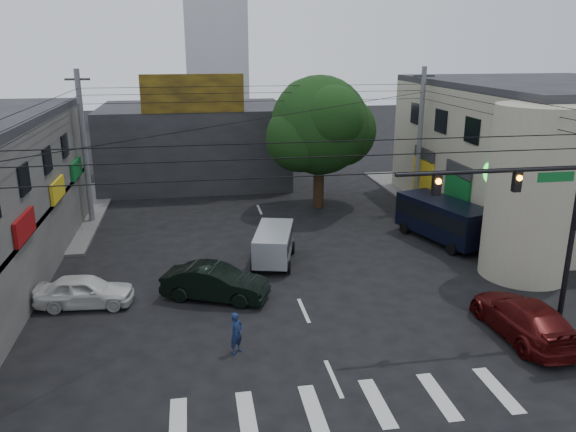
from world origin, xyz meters
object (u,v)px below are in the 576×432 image
object	(u,v)px
utility_pole_far_right	(420,139)
white_compact	(85,291)
street_tree	(320,126)
dark_sedan	(215,283)
silver_minivan	(274,246)
traffic_officer	(236,333)
traffic_gantry	(534,209)
utility_pole_far_left	(85,148)
navy_van	(443,221)
maroon_sedan	(524,318)

from	to	relation	value
utility_pole_far_right	white_compact	bearing A→B (deg)	-148.29
street_tree	dark_sedan	xyz separation A→B (m)	(-7.51, -13.24, -4.73)
silver_minivan	traffic_officer	bearing A→B (deg)	177.31
traffic_gantry	dark_sedan	world-z (taller)	traffic_gantry
traffic_officer	traffic_gantry	bearing A→B (deg)	-44.12
utility_pole_far_left	white_compact	size ratio (longest dim) A/B	2.25
street_tree	silver_minivan	world-z (taller)	street_tree
silver_minivan	navy_van	bearing A→B (deg)	-66.15
silver_minivan	white_compact	bearing A→B (deg)	126.84
utility_pole_far_left	street_tree	bearing A→B (deg)	3.95
utility_pole_far_right	navy_van	xyz separation A→B (m)	(-1.20, -6.87, -3.45)
utility_pole_far_right	navy_van	world-z (taller)	utility_pole_far_right
white_compact	navy_van	bearing A→B (deg)	-69.61
white_compact	traffic_officer	world-z (taller)	traffic_officer
traffic_gantry	dark_sedan	xyz separation A→B (m)	(-11.34, 4.76, -4.08)
utility_pole_far_left	traffic_officer	bearing A→B (deg)	-65.92
utility_pole_far_right	dark_sedan	xyz separation A→B (m)	(-14.01, -12.24, -3.85)
street_tree	white_compact	distance (m)	18.94
traffic_gantry	silver_minivan	bearing A→B (deg)	134.13
traffic_gantry	utility_pole_far_right	distance (m)	17.21
utility_pole_far_right	navy_van	bearing A→B (deg)	-99.94
street_tree	traffic_gantry	distance (m)	18.42
utility_pole_far_left	traffic_officer	distance (m)	18.81
silver_minivan	maroon_sedan	bearing A→B (deg)	-123.45
utility_pole_far_left	maroon_sedan	size ratio (longest dim) A/B	1.77
traffic_gantry	silver_minivan	distance (m)	12.51
utility_pole_far_left	silver_minivan	size ratio (longest dim) A/B	2.15
navy_van	utility_pole_far_left	bearing A→B (deg)	53.80
maroon_sedan	traffic_officer	distance (m)	10.68
street_tree	utility_pole_far_left	xyz separation A→B (m)	(-14.50, -1.00, -0.87)
traffic_officer	utility_pole_far_left	bearing A→B (deg)	71.00
silver_minivan	dark_sedan	bearing A→B (deg)	155.00
navy_van	traffic_officer	size ratio (longest dim) A/B	3.97
silver_minivan	traffic_officer	distance (m)	8.70
utility_pole_far_left	dark_sedan	bearing A→B (deg)	-60.28
maroon_sedan	silver_minivan	world-z (taller)	silver_minivan
traffic_gantry	utility_pole_far_left	world-z (taller)	utility_pole_far_left
traffic_gantry	white_compact	bearing A→B (deg)	163.36
utility_pole_far_left	maroon_sedan	xyz separation A→B (m)	(18.18, -17.44, -3.85)
utility_pole_far_right	maroon_sedan	bearing A→B (deg)	-99.20
utility_pole_far_right	white_compact	world-z (taller)	utility_pole_far_right
utility_pole_far_left	navy_van	size ratio (longest dim) A/B	1.50
utility_pole_far_right	navy_van	distance (m)	7.78
white_compact	dark_sedan	bearing A→B (deg)	-87.92
white_compact	street_tree	bearing A→B (deg)	-40.17
utility_pole_far_left	white_compact	distance (m)	12.72
silver_minivan	traffic_officer	xyz separation A→B (m)	(-2.55, -8.32, -0.09)
street_tree	traffic_officer	xyz separation A→B (m)	(-6.99, -17.81, -4.70)
street_tree	traffic_gantry	world-z (taller)	street_tree
maroon_sedan	traffic_officer	xyz separation A→B (m)	(-10.66, 0.63, 0.02)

